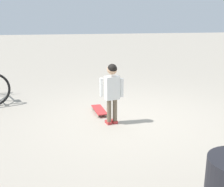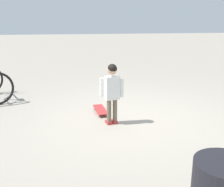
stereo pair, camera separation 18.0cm
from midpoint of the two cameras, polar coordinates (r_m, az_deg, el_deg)
ground_plane at (r=5.18m, az=3.12°, el=-5.09°), size 50.00×50.00×0.00m
child_person at (r=4.73m, az=-1.10°, el=1.24°), size 0.22×0.40×1.06m
skateboard at (r=5.45m, az=-3.56°, el=-3.38°), size 0.63×0.25×0.07m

